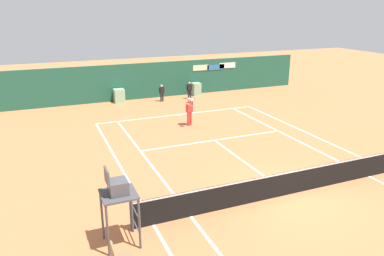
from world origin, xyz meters
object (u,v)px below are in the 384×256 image
object	(u,v)px
ball_kid_right_post	(162,92)
tennis_ball_mid_court	(269,138)
player_on_baseline	(190,109)
umpire_chair	(118,193)
ball_kid_left_post	(189,89)

from	to	relation	value
ball_kid_right_post	tennis_ball_mid_court	size ratio (longest dim) A/B	18.59
player_on_baseline	ball_kid_right_post	bearing A→B (deg)	-110.57
umpire_chair	tennis_ball_mid_court	distance (m)	11.29
player_on_baseline	tennis_ball_mid_court	xyz separation A→B (m)	(3.09, -3.72, -0.96)
ball_kid_left_post	tennis_ball_mid_court	distance (m)	9.95
ball_kid_left_post	ball_kid_right_post	distance (m)	2.20
player_on_baseline	ball_kid_right_post	size ratio (longest dim) A/B	1.48
player_on_baseline	ball_kid_right_post	world-z (taller)	player_on_baseline
player_on_baseline	tennis_ball_mid_court	size ratio (longest dim) A/B	27.54
umpire_chair	ball_kid_left_post	bearing A→B (deg)	151.33
umpire_chair	ball_kid_right_post	distance (m)	17.36
umpire_chair	ball_kid_left_post	world-z (taller)	umpire_chair
ball_kid_right_post	tennis_ball_mid_court	xyz separation A→B (m)	(2.76, -9.91, -0.69)
umpire_chair	player_on_baseline	distance (m)	11.68
tennis_ball_mid_court	player_on_baseline	bearing A→B (deg)	129.76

